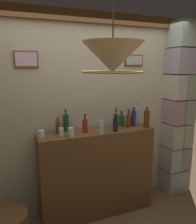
% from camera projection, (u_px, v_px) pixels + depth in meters
% --- Properties ---
extents(panelled_rear_partition, '(3.53, 0.15, 2.60)m').
position_uv_depth(panelled_rear_partition, '(89.00, 108.00, 2.99)').
color(panelled_rear_partition, beige).
rests_on(panelled_rear_partition, ground).
extents(stone_pillar, '(0.38, 0.38, 2.53)m').
position_uv_depth(stone_pillar, '(177.00, 111.00, 3.34)').
color(stone_pillar, '#A6B0A7').
rests_on(stone_pillar, ground).
extents(bar_shelf_unit, '(1.47, 0.37, 1.14)m').
position_uv_depth(bar_shelf_unit, '(97.00, 172.00, 2.91)').
color(bar_shelf_unit, brown).
rests_on(bar_shelf_unit, ground).
extents(liquor_bottle_vodka, '(0.07, 0.07, 0.26)m').
position_uv_depth(liquor_bottle_vodka, '(133.00, 118.00, 3.01)').
color(liquor_bottle_vodka, navy).
rests_on(liquor_bottle_vodka, bar_shelf_unit).
extents(liquor_bottle_tequila, '(0.06, 0.06, 0.29)m').
position_uv_depth(liquor_bottle_tequila, '(116.00, 121.00, 2.85)').
color(liquor_bottle_tequila, '#174F26').
rests_on(liquor_bottle_tequila, bar_shelf_unit).
extents(liquor_bottle_rye, '(0.06, 0.06, 0.23)m').
position_uv_depth(liquor_bottle_rye, '(85.00, 125.00, 2.71)').
color(liquor_bottle_rye, maroon).
rests_on(liquor_bottle_rye, bar_shelf_unit).
extents(liquor_bottle_sherry, '(0.08, 0.08, 0.29)m').
position_uv_depth(liquor_bottle_sherry, '(147.00, 119.00, 2.92)').
color(liquor_bottle_sherry, '#593614').
rests_on(liquor_bottle_sherry, bar_shelf_unit).
extents(liquor_bottle_vermouth, '(0.07, 0.07, 0.28)m').
position_uv_depth(liquor_bottle_vermouth, '(66.00, 123.00, 2.76)').
color(liquor_bottle_vermouth, '#1B4B25').
rests_on(liquor_bottle_vermouth, bar_shelf_unit).
extents(liquor_bottle_rum, '(0.07, 0.07, 0.24)m').
position_uv_depth(liquor_bottle_rum, '(129.00, 120.00, 2.95)').
color(liquor_bottle_rum, brown).
rests_on(liquor_bottle_rum, bar_shelf_unit).
extents(liquor_bottle_mezcal, '(0.05, 0.05, 0.22)m').
position_uv_depth(liquor_bottle_mezcal, '(58.00, 127.00, 2.67)').
color(liquor_bottle_mezcal, '#5C3C12').
rests_on(liquor_bottle_mezcal, bar_shelf_unit).
extents(liquor_bottle_bourbon, '(0.08, 0.08, 0.20)m').
position_uv_depth(liquor_bottle_bourbon, '(122.00, 120.00, 3.01)').
color(liquor_bottle_bourbon, '#1B5825').
rests_on(liquor_bottle_bourbon, bar_shelf_unit).
extents(liquor_bottle_amaro, '(0.06, 0.06, 0.23)m').
position_uv_depth(liquor_bottle_amaro, '(115.00, 124.00, 2.77)').
color(liquor_bottle_amaro, black).
rests_on(liquor_bottle_amaro, bar_shelf_unit).
extents(liquor_bottle_gin, '(0.06, 0.06, 0.24)m').
position_uv_depth(liquor_bottle_gin, '(101.00, 126.00, 2.66)').
color(liquor_bottle_gin, silver).
rests_on(liquor_bottle_gin, bar_shelf_unit).
extents(liquor_bottle_scotch, '(0.07, 0.07, 0.31)m').
position_uv_depth(liquor_bottle_scotch, '(137.00, 115.00, 3.13)').
color(liquor_bottle_scotch, silver).
rests_on(liquor_bottle_scotch, bar_shelf_unit).
extents(glass_tumbler_rocks, '(0.06, 0.06, 0.10)m').
position_uv_depth(glass_tumbler_rocks, '(61.00, 132.00, 2.56)').
color(glass_tumbler_rocks, silver).
rests_on(glass_tumbler_rocks, bar_shelf_unit).
extents(glass_tumbler_highball, '(0.07, 0.07, 0.09)m').
position_uv_depth(glass_tumbler_highball, '(41.00, 134.00, 2.52)').
color(glass_tumbler_highball, silver).
rests_on(glass_tumbler_highball, bar_shelf_unit).
extents(glass_tumbler_shot, '(0.07, 0.07, 0.11)m').
position_uv_depth(glass_tumbler_shot, '(71.00, 132.00, 2.55)').
color(glass_tumbler_shot, silver).
rests_on(glass_tumbler_shot, bar_shelf_unit).
extents(pendant_lamp, '(0.50, 0.50, 0.65)m').
position_uv_depth(pendant_lamp, '(113.00, 58.00, 1.76)').
color(pendant_lamp, beige).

